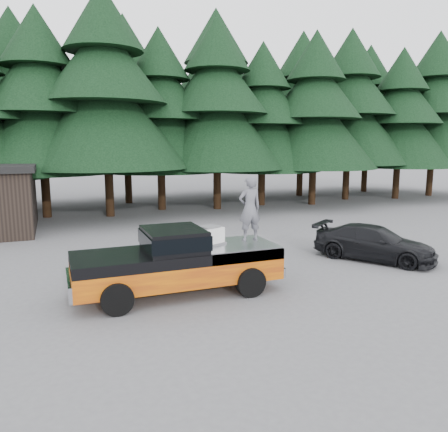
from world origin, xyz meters
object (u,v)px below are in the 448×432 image
object	(u,v)px
air_compressor	(209,236)
man_on_bed	(250,208)
parked_car	(374,243)
pickup_truck	(178,271)

from	to	relation	value
air_compressor	man_on_bed	bearing A→B (deg)	-20.92
air_compressor	parked_car	xyz separation A→B (m)	(6.76, 0.77, -0.94)
pickup_truck	man_on_bed	world-z (taller)	man_on_bed
air_compressor	parked_car	world-z (taller)	air_compressor
pickup_truck	air_compressor	size ratio (longest dim) A/B	8.49
pickup_truck	parked_car	xyz separation A→B (m)	(7.80, 0.96, -0.03)
pickup_truck	parked_car	world-z (taller)	pickup_truck
pickup_truck	parked_car	size ratio (longest dim) A/B	1.37
air_compressor	man_on_bed	world-z (taller)	man_on_bed
parked_car	pickup_truck	bearing A→B (deg)	153.16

